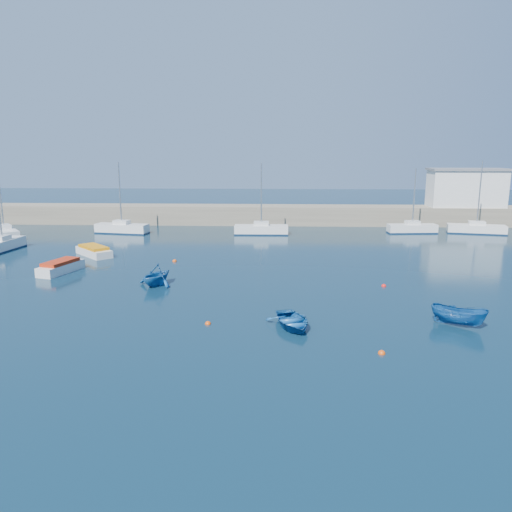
{
  "coord_description": "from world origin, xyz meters",
  "views": [
    {
      "loc": [
        3.68,
        -24.78,
        10.51
      ],
      "look_at": [
        1.96,
        16.59,
        1.6
      ],
      "focal_mm": 35.0,
      "sensor_mm": 36.0,
      "label": 1
    }
  ],
  "objects_px": {
    "sailboat_3": "(3,245)",
    "sailboat_6": "(261,229)",
    "motorboat_2": "(94,251)",
    "dinghy_left": "(156,275)",
    "sailboat_4": "(4,232)",
    "sailboat_5": "(122,228)",
    "dinghy_center": "(292,321)",
    "dinghy_right": "(459,316)",
    "sailboat_7": "(412,228)",
    "sailboat_8": "(476,229)",
    "harbor_office": "(466,189)",
    "motorboat_1": "(61,267)"
  },
  "relations": [
    {
      "from": "sailboat_5",
      "to": "sailboat_4",
      "type": "bearing_deg",
      "value": 115.29
    },
    {
      "from": "sailboat_4",
      "to": "sailboat_8",
      "type": "height_order",
      "value": "sailboat_4"
    },
    {
      "from": "sailboat_4",
      "to": "motorboat_2",
      "type": "relative_size",
      "value": 1.98
    },
    {
      "from": "sailboat_8",
      "to": "dinghy_right",
      "type": "height_order",
      "value": "sailboat_8"
    },
    {
      "from": "harbor_office",
      "to": "sailboat_7",
      "type": "distance_m",
      "value": 12.34
    },
    {
      "from": "sailboat_5",
      "to": "sailboat_7",
      "type": "distance_m",
      "value": 37.01
    },
    {
      "from": "sailboat_5",
      "to": "dinghy_center",
      "type": "xyz_separation_m",
      "value": [
        20.66,
        -33.48,
        -0.28
      ]
    },
    {
      "from": "sailboat_3",
      "to": "sailboat_6",
      "type": "xyz_separation_m",
      "value": [
        26.84,
        11.49,
        -0.0
      ]
    },
    {
      "from": "sailboat_7",
      "to": "sailboat_8",
      "type": "relative_size",
      "value": 0.9
    },
    {
      "from": "dinghy_left",
      "to": "dinghy_right",
      "type": "relative_size",
      "value": 0.99
    },
    {
      "from": "sailboat_3",
      "to": "motorboat_1",
      "type": "distance_m",
      "value": 13.57
    },
    {
      "from": "sailboat_8",
      "to": "sailboat_5",
      "type": "bearing_deg",
      "value": 104.05
    },
    {
      "from": "sailboat_5",
      "to": "sailboat_8",
      "type": "relative_size",
      "value": 0.98
    },
    {
      "from": "sailboat_3",
      "to": "sailboat_6",
      "type": "height_order",
      "value": "sailboat_6"
    },
    {
      "from": "dinghy_left",
      "to": "dinghy_right",
      "type": "distance_m",
      "value": 22.09
    },
    {
      "from": "harbor_office",
      "to": "dinghy_right",
      "type": "distance_m",
      "value": 44.57
    },
    {
      "from": "sailboat_6",
      "to": "harbor_office",
      "type": "bearing_deg",
      "value": -72.96
    },
    {
      "from": "dinghy_center",
      "to": "dinghy_left",
      "type": "relative_size",
      "value": 1.13
    },
    {
      "from": "sailboat_7",
      "to": "dinghy_left",
      "type": "bearing_deg",
      "value": 129.27
    },
    {
      "from": "sailboat_4",
      "to": "harbor_office",
      "type": "bearing_deg",
      "value": -27.78
    },
    {
      "from": "harbor_office",
      "to": "dinghy_center",
      "type": "height_order",
      "value": "harbor_office"
    },
    {
      "from": "sailboat_7",
      "to": "dinghy_right",
      "type": "bearing_deg",
      "value": 164.58
    },
    {
      "from": "harbor_office",
      "to": "sailboat_3",
      "type": "xyz_separation_m",
      "value": [
        -55.07,
        -20.46,
        -4.45
      ]
    },
    {
      "from": "sailboat_3",
      "to": "sailboat_6",
      "type": "distance_m",
      "value": 29.2
    },
    {
      "from": "motorboat_1",
      "to": "sailboat_3",
      "type": "bearing_deg",
      "value": 154.84
    },
    {
      "from": "sailboat_7",
      "to": "dinghy_left",
      "type": "relative_size",
      "value": 2.5
    },
    {
      "from": "sailboat_3",
      "to": "sailboat_5",
      "type": "height_order",
      "value": "sailboat_5"
    },
    {
      "from": "sailboat_5",
      "to": "motorboat_2",
      "type": "xyz_separation_m",
      "value": [
        1.34,
        -13.64,
        -0.18
      ]
    },
    {
      "from": "motorboat_2",
      "to": "dinghy_center",
      "type": "height_order",
      "value": "motorboat_2"
    },
    {
      "from": "sailboat_3",
      "to": "motorboat_2",
      "type": "height_order",
      "value": "sailboat_3"
    },
    {
      "from": "harbor_office",
      "to": "dinghy_right",
      "type": "bearing_deg",
      "value": -110.13
    },
    {
      "from": "dinghy_left",
      "to": "sailboat_3",
      "type": "bearing_deg",
      "value": 171.27
    },
    {
      "from": "sailboat_7",
      "to": "sailboat_8",
      "type": "bearing_deg",
      "value": -95.13
    },
    {
      "from": "sailboat_4",
      "to": "sailboat_5",
      "type": "xyz_separation_m",
      "value": [
        13.3,
        3.66,
        0.04
      ]
    },
    {
      "from": "dinghy_center",
      "to": "dinghy_right",
      "type": "bearing_deg",
      "value": -12.8
    },
    {
      "from": "sailboat_3",
      "to": "motorboat_1",
      "type": "relative_size",
      "value": 1.64
    },
    {
      "from": "harbor_office",
      "to": "dinghy_left",
      "type": "relative_size",
      "value": 3.06
    },
    {
      "from": "sailboat_5",
      "to": "dinghy_right",
      "type": "distance_m",
      "value": 44.97
    },
    {
      "from": "motorboat_1",
      "to": "dinghy_right",
      "type": "distance_m",
      "value": 32.09
    },
    {
      "from": "sailboat_4",
      "to": "motorboat_2",
      "type": "xyz_separation_m",
      "value": [
        14.64,
        -9.98,
        -0.14
      ]
    },
    {
      "from": "sailboat_6",
      "to": "sailboat_8",
      "type": "xyz_separation_m",
      "value": [
        27.28,
        1.84,
        -0.03
      ]
    },
    {
      "from": "sailboat_4",
      "to": "sailboat_5",
      "type": "height_order",
      "value": "sailboat_4"
    },
    {
      "from": "motorboat_1",
      "to": "dinghy_right",
      "type": "relative_size",
      "value": 1.43
    },
    {
      "from": "sailboat_7",
      "to": "motorboat_1",
      "type": "relative_size",
      "value": 1.73
    },
    {
      "from": "motorboat_2",
      "to": "dinghy_left",
      "type": "relative_size",
      "value": 1.44
    },
    {
      "from": "motorboat_1",
      "to": "motorboat_2",
      "type": "distance_m",
      "value": 7.09
    },
    {
      "from": "sailboat_7",
      "to": "motorboat_2",
      "type": "xyz_separation_m",
      "value": [
        -35.63,
        -15.31,
        -0.15
      ]
    },
    {
      "from": "sailboat_5",
      "to": "dinghy_left",
      "type": "relative_size",
      "value": 2.73
    },
    {
      "from": "sailboat_4",
      "to": "dinghy_right",
      "type": "relative_size",
      "value": 2.83
    },
    {
      "from": "motorboat_2",
      "to": "dinghy_left",
      "type": "distance_m",
      "value": 14.06
    }
  ]
}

